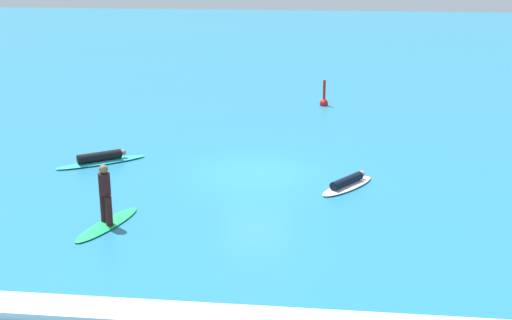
{
  "coord_description": "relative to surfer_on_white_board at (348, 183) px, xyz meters",
  "views": [
    {
      "loc": [
        2.48,
        -22.25,
        7.65
      ],
      "look_at": [
        0.0,
        0.0,
        0.5
      ],
      "focal_mm": 47.89,
      "sensor_mm": 36.0,
      "label": 1
    }
  ],
  "objects": [
    {
      "name": "wave_crest",
      "position": [
        -3.13,
        -8.67,
        -0.04
      ],
      "size": [
        16.13,
        0.9,
        0.18
      ],
      "primitive_type": "cube",
      "color": "white",
      "rests_on": "ground_plane"
    },
    {
      "name": "surfer_on_teal_board",
      "position": [
        -8.85,
        1.56,
        0.02
      ],
      "size": [
        3.03,
        2.41,
        0.44
      ],
      "rotation": [
        0.0,
        0.0,
        0.62
      ],
      "color": "#33C6CC",
      "rests_on": "ground_plane"
    },
    {
      "name": "surfer_on_white_board",
      "position": [
        0.0,
        0.0,
        0.0
      ],
      "size": [
        2.04,
        2.45,
        0.38
      ],
      "rotation": [
        0.0,
        0.0,
        0.94
      ],
      "color": "white",
      "rests_on": "ground_plane"
    },
    {
      "name": "ground_plane",
      "position": [
        -3.13,
        1.04,
        -0.13
      ],
      "size": [
        120.0,
        120.0,
        0.0
      ],
      "primitive_type": "plane",
      "color": "teal",
      "rests_on": "ground"
    },
    {
      "name": "surfer_on_green_board",
      "position": [
        -6.82,
        -3.94,
        0.39
      ],
      "size": [
        1.47,
        2.84,
        1.82
      ],
      "rotation": [
        0.0,
        0.0,
        4.4
      ],
      "color": "#23B266",
      "rests_on": "ground_plane"
    },
    {
      "name": "marker_buoy",
      "position": [
        -0.96,
        11.73,
        0.09
      ],
      "size": [
        0.42,
        0.42,
        1.37
      ],
      "color": "red",
      "rests_on": "ground_plane"
    }
  ]
}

